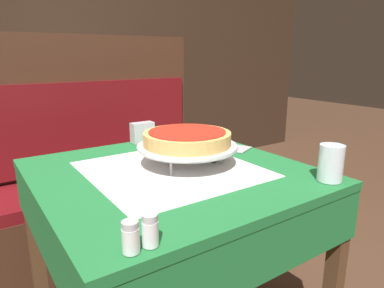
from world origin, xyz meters
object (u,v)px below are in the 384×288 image
pizza_server (230,152)px  water_glass_near (331,163)px  booth_bench (85,199)px  deep_dish_pizza (187,138)px  napkin_holder (142,132)px  dining_table_front (172,199)px  pepper_shaker (150,230)px  condiment_caddy (84,100)px  dining_table_rear (84,124)px  pizza_pan_stand (187,147)px  salt_shaker (131,237)px

pizza_server → water_glass_near: (0.06, -0.41, 0.05)m
booth_bench → deep_dish_pizza: booth_bench is taller
napkin_holder → dining_table_front: bearing=-102.2°
water_glass_near → deep_dish_pizza: bearing=126.7°
booth_bench → pepper_shaker: size_ratio=21.18×
pizza_server → condiment_caddy: bearing=93.0°
dining_table_rear → booth_bench: (-0.24, -0.70, -0.28)m
dining_table_front → pizza_server: size_ratio=3.21×
booth_bench → water_glass_near: booth_bench is taller
pizza_server → pepper_shaker: size_ratio=3.89×
pizza_pan_stand → condiment_caddy: condiment_caddy is taller
dining_table_front → pizza_pan_stand: bearing=5.1°
pizza_server → dining_table_front: bearing=-172.9°
booth_bench → condiment_caddy: size_ratio=8.17×
dining_table_rear → pizza_server: (0.13, -1.49, 0.12)m
dining_table_front → napkin_holder: 0.43m
deep_dish_pizza → water_glass_near: size_ratio=2.68×
water_glass_near → condiment_caddy: bearing=94.0°
pizza_pan_stand → napkin_holder: napkin_holder is taller
salt_shaker → water_glass_near: bearing=1.8°
salt_shaker → pepper_shaker: size_ratio=0.96×
pizza_server → water_glass_near: water_glass_near is taller
dining_table_rear → deep_dish_pizza: 1.54m
napkin_holder → pizza_server: bearing=-59.2°
deep_dish_pizza → pizza_pan_stand: bearing=-172.9°
pizza_pan_stand → deep_dish_pizza: bearing=7.1°
deep_dish_pizza → napkin_holder: (0.01, 0.38, -0.05)m
booth_bench → pizza_pan_stand: (0.14, -0.82, 0.46)m
pizza_pan_stand → pepper_shaker: size_ratio=5.04×
condiment_caddy → salt_shaker: bearing=-104.9°
dining_table_rear → pizza_server: 1.50m
salt_shaker → pizza_pan_stand: bearing=45.1°
condiment_caddy → dining_table_rear: bearing=-113.7°
booth_bench → condiment_caddy: booth_bench is taller
dining_table_rear → water_glass_near: size_ratio=6.66×
dining_table_front → salt_shaker: 0.53m
booth_bench → water_glass_near: size_ratio=12.93×
dining_table_rear → pizza_pan_stand: (-0.09, -1.52, 0.18)m
dining_table_front → pizza_pan_stand: (0.07, 0.01, 0.18)m
dining_table_front → condiment_caddy: size_ratio=4.80×
dining_table_front → pizza_server: 0.32m
dining_table_rear → booth_bench: bearing=-108.8°
water_glass_near → napkin_holder: (-0.27, 0.76, -0.01)m
dining_table_rear → deep_dish_pizza: bearing=-93.6°
salt_shaker → booth_bench: bearing=78.2°
pizza_pan_stand → deep_dish_pizza: deep_dish_pizza is taller
pepper_shaker → napkin_holder: napkin_holder is taller
napkin_holder → condiment_caddy: 1.25m
pizza_pan_stand → deep_dish_pizza: size_ratio=1.15×
pepper_shaker → pizza_pan_stand: bearing=48.4°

